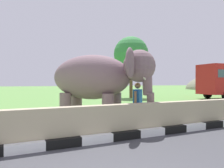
% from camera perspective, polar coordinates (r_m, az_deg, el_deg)
% --- Properties ---
extents(striped_curb, '(16.20, 0.20, 0.24)m').
position_cam_1_polar(striped_curb, '(5.69, -17.17, -15.22)').
color(striped_curb, white).
rests_on(striped_curb, ground_plane).
extents(barrier_parapet, '(28.00, 0.36, 1.00)m').
position_cam_1_polar(barrier_parapet, '(6.65, 3.11, -9.59)').
color(barrier_parapet, tan).
rests_on(barrier_parapet, ground_plane).
extents(elephant, '(3.85, 3.83, 2.83)m').
position_cam_1_polar(elephant, '(8.20, -3.18, 1.58)').
color(elephant, slate).
rests_on(elephant, ground_plane).
extents(person_handler, '(0.56, 0.47, 1.66)m').
position_cam_1_polar(person_handler, '(8.18, 6.76, -4.73)').
color(person_handler, navy).
rests_on(person_handler, ground_plane).
extents(tree_distant, '(3.83, 3.83, 6.76)m').
position_cam_1_polar(tree_distant, '(24.29, 5.02, 7.82)').
color(tree_distant, brown).
rests_on(tree_distant, ground_plane).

